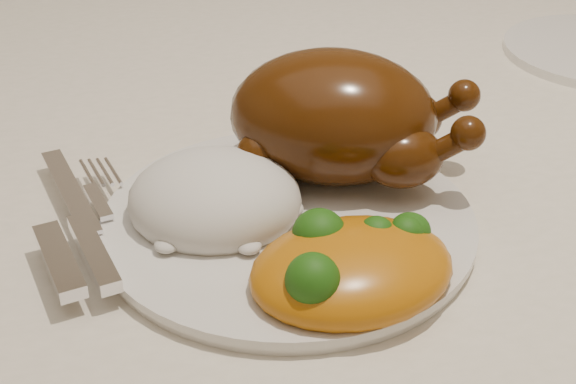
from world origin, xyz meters
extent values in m
cube|color=brown|center=(0.00, 0.00, 0.74)|extent=(1.60, 0.90, 0.04)
cube|color=silver|center=(0.00, 0.00, 0.76)|extent=(1.72, 1.02, 0.01)
cube|color=silver|center=(0.00, 0.51, 0.68)|extent=(1.72, 0.01, 0.18)
cylinder|color=silver|center=(0.02, -0.16, 0.77)|extent=(0.27, 0.27, 0.01)
ellipsoid|color=#482107|center=(0.06, -0.11, 0.83)|extent=(0.18, 0.16, 0.10)
ellipsoid|color=#482107|center=(0.05, -0.11, 0.85)|extent=(0.09, 0.07, 0.04)
ellipsoid|color=#482107|center=(0.10, -0.15, 0.81)|extent=(0.06, 0.04, 0.04)
sphere|color=#482107|center=(0.14, -0.16, 0.83)|extent=(0.02, 0.02, 0.02)
ellipsoid|color=#482107|center=(0.12, -0.09, 0.81)|extent=(0.06, 0.04, 0.04)
sphere|color=#482107|center=(0.16, -0.10, 0.83)|extent=(0.02, 0.02, 0.02)
sphere|color=#482107|center=(0.00, -0.12, 0.81)|extent=(0.03, 0.03, 0.03)
sphere|color=#482107|center=(0.03, -0.06, 0.81)|extent=(0.03, 0.03, 0.03)
ellipsoid|color=silver|center=(-0.03, -0.15, 0.79)|extent=(0.14, 0.13, 0.06)
ellipsoid|color=#C26F0C|center=(0.05, -0.24, 0.79)|extent=(0.15, 0.12, 0.04)
ellipsoid|color=#C26F0C|center=(0.08, -0.23, 0.79)|extent=(0.06, 0.05, 0.03)
ellipsoid|color=#153F0A|center=(0.07, -0.22, 0.80)|extent=(0.02, 0.02, 0.02)
ellipsoid|color=#153F0A|center=(0.09, -0.22, 0.80)|extent=(0.03, 0.03, 0.02)
ellipsoid|color=#153F0A|center=(0.03, -0.21, 0.79)|extent=(0.03, 0.03, 0.03)
ellipsoid|color=#153F0A|center=(0.03, -0.24, 0.79)|extent=(0.03, 0.03, 0.03)
ellipsoid|color=#153F0A|center=(0.02, -0.27, 0.80)|extent=(0.03, 0.03, 0.03)
ellipsoid|color=#153F0A|center=(0.03, -0.22, 0.80)|extent=(0.03, 0.03, 0.03)
ellipsoid|color=#153F0A|center=(0.09, -0.22, 0.80)|extent=(0.02, 0.02, 0.02)
cube|color=silver|center=(-0.13, -0.11, 0.78)|extent=(0.05, 0.12, 0.00)
cube|color=silver|center=(-0.13, -0.20, 0.78)|extent=(0.04, 0.08, 0.01)
cube|color=silver|center=(-0.11, -0.19, 0.78)|extent=(0.04, 0.08, 0.01)
cube|color=silver|center=(-0.11, -0.11, 0.78)|extent=(0.04, 0.09, 0.00)
camera|label=1|loc=(-0.05, -0.62, 1.08)|focal=50.00mm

